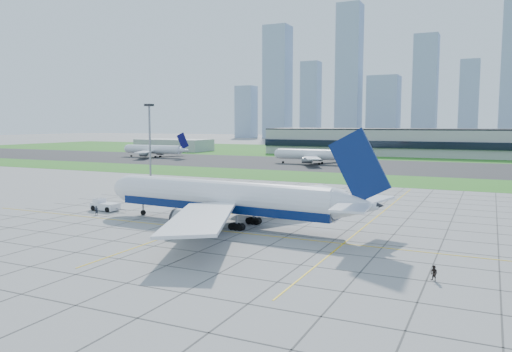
{
  "coord_description": "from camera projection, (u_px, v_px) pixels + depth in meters",
  "views": [
    {
      "loc": [
        38.33,
        -77.27,
        18.81
      ],
      "look_at": [
        -9.45,
        23.96,
        7.0
      ],
      "focal_mm": 35.0,
      "sensor_mm": 36.0,
      "label": 1
    }
  ],
  "objects": [
    {
      "name": "ground",
      "position": [
        246.0,
        231.0,
        87.73
      ],
      "size": [
        1400.0,
        1400.0,
        0.0
      ],
      "primitive_type": "plane",
      "color": "gray",
      "rests_on": "ground"
    },
    {
      "name": "grass_median",
      "position": [
        364.0,
        179.0,
        168.67
      ],
      "size": [
        700.0,
        35.0,
        0.04
      ],
      "primitive_type": "cube",
      "color": "#327621",
      "rests_on": "ground"
    },
    {
      "name": "asphalt_taxiway",
      "position": [
        393.0,
        167.0,
        218.13
      ],
      "size": [
        700.0,
        75.0,
        0.04
      ],
      "primitive_type": "cube",
      "color": "#383838",
      "rests_on": "ground"
    },
    {
      "name": "grass_far",
      "position": [
        424.0,
        153.0,
        317.06
      ],
      "size": [
        700.0,
        145.0,
        0.04
      ],
      "primitive_type": "cube",
      "color": "#327621",
      "rests_on": "ground"
    },
    {
      "name": "apron_markings",
      "position": [
        274.0,
        220.0,
        97.52
      ],
      "size": [
        120.0,
        130.0,
        0.03
      ],
      "color": "#474744",
      "rests_on": "ground"
    },
    {
      "name": "terminal",
      "position": [
        495.0,
        143.0,
        276.66
      ],
      "size": [
        260.0,
        43.0,
        15.8
      ],
      "color": "#B7B7B2",
      "rests_on": "ground"
    },
    {
      "name": "service_block",
      "position": [
        174.0,
        145.0,
        344.09
      ],
      "size": [
        50.0,
        25.0,
        8.0
      ],
      "primitive_type": "cube",
      "color": "#B7B7B2",
      "rests_on": "ground"
    },
    {
      "name": "light_mast",
      "position": [
        150.0,
        131.0,
        174.2
      ],
      "size": [
        2.5,
        2.5,
        25.6
      ],
      "color": "gray",
      "rests_on": "ground"
    },
    {
      "name": "city_skyline",
      "position": [
        447.0,
        87.0,
        552.88
      ],
      "size": [
        523.0,
        32.4,
        160.0
      ],
      "color": "#95ABC3",
      "rests_on": "ground"
    },
    {
      "name": "airliner",
      "position": [
        225.0,
        198.0,
        92.57
      ],
      "size": [
        57.77,
        58.39,
        18.18
      ],
      "rotation": [
        0.0,
        0.0,
        -0.07
      ],
      "color": "white",
      "rests_on": "ground"
    },
    {
      "name": "pushback_tug",
      "position": [
        104.0,
        205.0,
        108.25
      ],
      "size": [
        9.3,
        3.59,
        2.57
      ],
      "rotation": [
        0.0,
        0.0,
        -0.07
      ],
      "color": "white",
      "rests_on": "ground"
    },
    {
      "name": "crew_near",
      "position": [
        97.0,
        210.0,
        102.7
      ],
      "size": [
        0.61,
        0.79,
        1.92
      ],
      "primitive_type": "imported",
      "rotation": [
        0.0,
        0.0,
        1.34
      ],
      "color": "black",
      "rests_on": "ground"
    },
    {
      "name": "crew_far",
      "position": [
        434.0,
        273.0,
        59.71
      ],
      "size": [
        1.16,
        1.1,
        1.89
      ],
      "primitive_type": "imported",
      "rotation": [
        0.0,
        0.0,
        -0.57
      ],
      "color": "black",
      "rests_on": "ground"
    },
    {
      "name": "distant_jet_0",
      "position": [
        154.0,
        149.0,
        276.99
      ],
      "size": [
        40.72,
        42.66,
        14.08
      ],
      "color": "white",
      "rests_on": "ground"
    },
    {
      "name": "distant_jet_1",
      "position": [
        316.0,
        155.0,
        230.39
      ],
      "size": [
        41.13,
        42.66,
        14.08
      ],
      "color": "white",
      "rests_on": "ground"
    }
  ]
}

